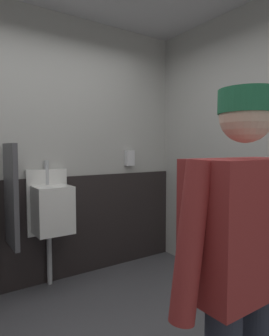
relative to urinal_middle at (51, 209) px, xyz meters
The scene contains 6 objects.
wall_back 0.63m from the urinal_middle, 121.83° to the left, with size 3.98×0.12×2.71m, color #B2B2AD.
wainscot_band_back 0.32m from the urinal_middle, 133.32° to the left, with size 3.38×0.03×1.06m, color black.
urinal_middle is the anchor object (origin of this frame).
privacy_divider_panel 0.42m from the urinal_middle, 169.35° to the right, with size 0.04×0.40×0.90m, color #4C4C51.
person 2.07m from the urinal_middle, 87.60° to the right, with size 0.71×0.60×1.58m.
soap_dispenser 1.09m from the urinal_middle, ahead, with size 0.10×0.07×0.18m, color silver.
Camera 1 is at (-0.78, -1.40, 1.35)m, focal length 31.37 mm.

